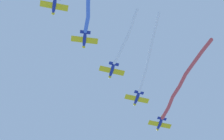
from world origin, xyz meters
The scene contains 8 objects.
airplane_lead centered at (-5.29, -1.72, 75.69)m, with size 4.49×5.95×1.47m.
smoke_trail_lead centered at (-19.03, -4.92, 75.52)m, with size 23.99×7.21×1.71m.
airplane_left_wing centered at (-12.52, 5.00, 75.94)m, with size 4.50×5.96×1.47m.
smoke_trail_left_wing centered at (-24.26, 3.80, 77.07)m, with size 20.06×2.24×3.12m.
airplane_right_wing centered at (-19.75, 11.72, 76.19)m, with size 4.50×5.96×1.47m.
smoke_trail_right_wing centered at (-28.30, 9.47, 76.52)m, with size 13.70×4.15×1.80m.
airplane_slot centered at (-26.98, 18.43, 76.44)m, with size 4.36×5.86×1.47m.
airplane_trail centered at (-34.21, 25.15, 76.69)m, with size 4.45×5.93×1.47m.
Camera 1 is at (-68.24, 16.59, 2.82)m, focal length 62.11 mm.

